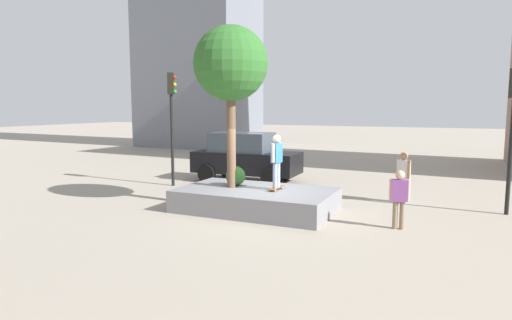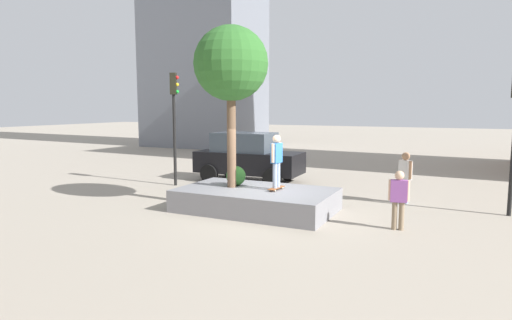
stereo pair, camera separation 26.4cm
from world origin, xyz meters
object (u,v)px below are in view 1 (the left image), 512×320
skateboarder (277,157)px  sedan_parked (245,157)px  plaza_tree (231,65)px  traffic_light_median (172,109)px  passerby_with_bag (403,173)px  planter_ledge (256,200)px  skateboard (276,188)px  pedestrian_crossing (399,195)px

skateboarder → sedan_parked: 5.61m
plaza_tree → skateboarder: 3.14m
traffic_light_median → passerby_with_bag: (8.83, 0.52, -2.10)m
planter_ledge → skateboarder: 1.48m
skateboard → sedan_parked: (-3.24, 4.54, 0.33)m
skateboard → traffic_light_median: bearing=156.3°
skateboard → sedan_parked: bearing=125.5°
planter_ledge → sedan_parked: bearing=119.2°
skateboard → traffic_light_median: traffic_light_median is taller
sedan_parked → passerby_with_bag: size_ratio=2.67×
skateboard → sedan_parked: size_ratio=0.18×
skateboard → pedestrian_crossing: 3.65m
planter_ledge → passerby_with_bag: size_ratio=2.76×
sedan_parked → traffic_light_median: size_ratio=1.01×
traffic_light_median → pedestrian_crossing: bearing=-17.5°
planter_ledge → skateboarder: skateboarder is taller
plaza_tree → pedestrian_crossing: (5.08, -0.31, -3.55)m
plaza_tree → traffic_light_median: bearing=147.4°
planter_ledge → sedan_parked: size_ratio=1.03×
planter_ledge → plaza_tree: (-0.84, -0.01, 4.11)m
plaza_tree → passerby_with_bag: size_ratio=2.92×
skateboard → plaza_tree: bearing=-173.8°
skateboarder → passerby_with_bag: bearing=40.9°
sedan_parked → pedestrian_crossing: (6.86, -5.01, -0.16)m
pedestrian_crossing → planter_ledge: bearing=175.8°
pedestrian_crossing → traffic_light_median: bearing=162.5°
sedan_parked → plaza_tree: bearing=-69.2°
skateboard → passerby_with_bag: (3.38, 2.92, 0.25)m
planter_ledge → traffic_light_median: (-4.84, 2.55, 2.74)m
passerby_with_bag → skateboarder: bearing=-139.1°
skateboarder → plaza_tree: bearing=-173.8°
planter_ledge → pedestrian_crossing: 4.28m
sedan_parked → passerby_with_bag: bearing=-13.8°
skateboard → pedestrian_crossing: size_ratio=0.52×
plaza_tree → traffic_light_median: 4.94m
planter_ledge → sedan_parked: (-2.63, 4.70, 0.72)m
pedestrian_crossing → sedan_parked: bearing=143.9°
skateboarder → pedestrian_crossing: bearing=-7.3°
skateboarder → passerby_with_bag: skateboarder is taller
traffic_light_median → pedestrian_crossing: size_ratio=2.91×
plaza_tree → skateboard: bearing=6.2°
skateboarder → skateboard: bearing=-90.0°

